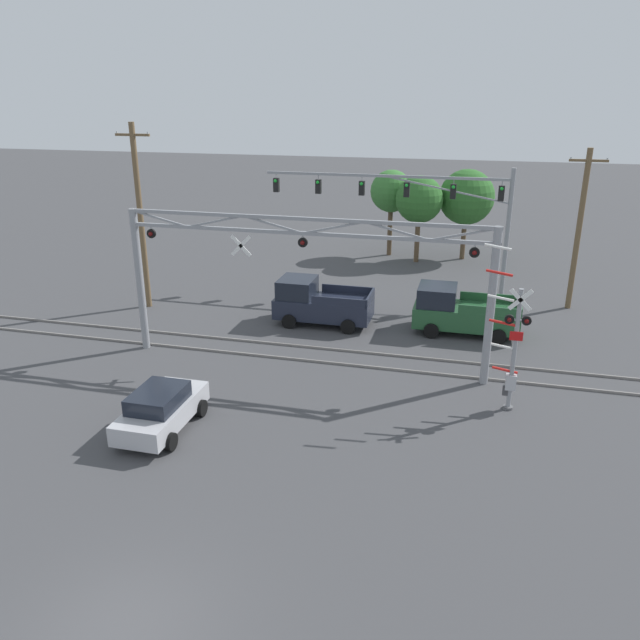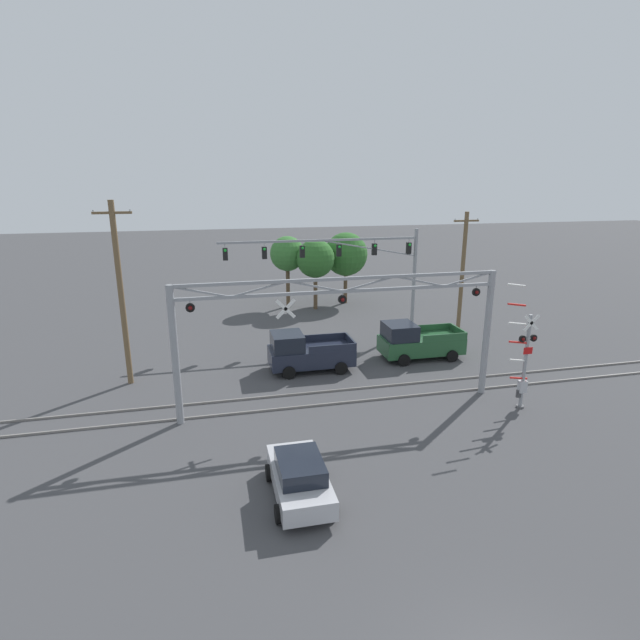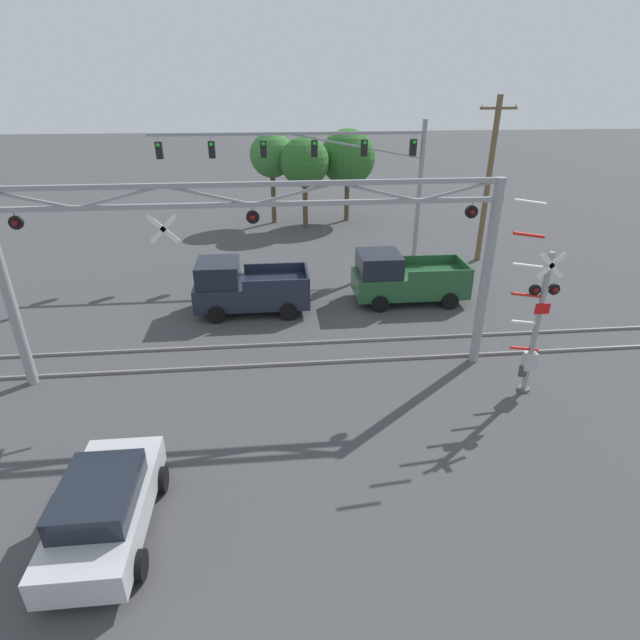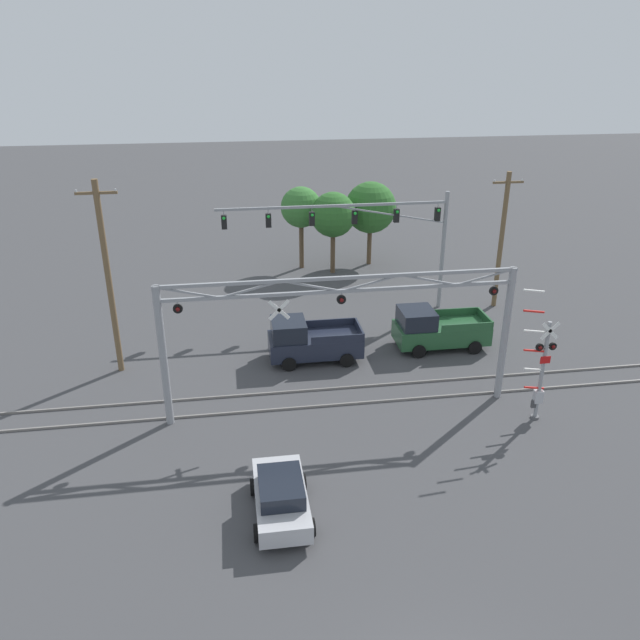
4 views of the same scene
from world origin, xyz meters
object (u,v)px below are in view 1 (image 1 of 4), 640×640
(sedan_waiting, at_px, (161,409))
(background_tree_far_left_verge, at_px, (419,200))
(background_tree_far_right_verge, at_px, (391,192))
(crossing_gantry, at_px, (303,269))
(traffic_signal_span, at_px, (431,203))
(pickup_truck_following, at_px, (460,312))
(background_tree_beyond_span, at_px, (467,197))
(pickup_truck_lead, at_px, (318,303))
(utility_pole_right, at_px, (579,228))
(utility_pole_left, at_px, (140,216))
(crossing_signal_mast, at_px, (512,351))

(sedan_waiting, bearing_deg, background_tree_far_left_verge, 76.36)
(background_tree_far_right_verge, bearing_deg, crossing_gantry, -92.13)
(traffic_signal_span, bearing_deg, crossing_gantry, -110.76)
(pickup_truck_following, xyz_separation_m, sedan_waiting, (-9.18, -11.61, -0.27))
(background_tree_far_left_verge, bearing_deg, background_tree_beyond_span, 27.09)
(background_tree_far_right_verge, bearing_deg, background_tree_far_left_verge, -34.39)
(background_tree_far_right_verge, bearing_deg, background_tree_beyond_span, 1.39)
(pickup_truck_lead, xyz_separation_m, utility_pole_right, (12.07, 5.42, 3.17))
(background_tree_beyond_span, relative_size, background_tree_far_right_verge, 1.03)
(utility_pole_left, distance_m, background_tree_far_right_verge, 17.64)
(pickup_truck_following, height_order, utility_pole_right, utility_pole_right)
(crossing_signal_mast, height_order, utility_pole_right, utility_pole_right)
(background_tree_far_left_verge, bearing_deg, crossing_gantry, -98.70)
(crossing_gantry, height_order, pickup_truck_following, crossing_gantry)
(traffic_signal_span, distance_m, pickup_truck_following, 7.01)
(pickup_truck_lead, bearing_deg, background_tree_far_right_verge, 84.59)
(pickup_truck_lead, bearing_deg, pickup_truck_following, 3.58)
(utility_pole_left, bearing_deg, background_tree_far_left_verge, 45.13)
(crossing_gantry, distance_m, utility_pole_right, 15.40)
(pickup_truck_following, distance_m, background_tree_far_left_verge, 13.32)
(background_tree_beyond_span, distance_m, background_tree_far_left_verge, 3.29)
(crossing_signal_mast, distance_m, background_tree_far_left_verge, 20.56)
(sedan_waiting, xyz_separation_m, utility_pole_right, (14.56, 16.61, 3.44))
(traffic_signal_span, relative_size, utility_pole_left, 1.42)
(crossing_gantry, relative_size, crossing_signal_mast, 2.48)
(background_tree_beyond_span, bearing_deg, pickup_truck_lead, -113.56)
(crossing_gantry, xyz_separation_m, pickup_truck_following, (6.06, 5.32, -3.04))
(traffic_signal_span, bearing_deg, sedan_waiting, -112.92)
(traffic_signal_span, xyz_separation_m, background_tree_far_right_verge, (-3.32, 8.56, -0.76))
(utility_pole_left, bearing_deg, pickup_truck_lead, -1.55)
(sedan_waiting, bearing_deg, traffic_signal_span, 67.08)
(pickup_truck_lead, distance_m, background_tree_far_left_verge, 13.72)
(utility_pole_right, bearing_deg, background_tree_far_right_verge, 140.29)
(crossing_gantry, xyz_separation_m, pickup_truck_lead, (-0.64, 4.90, -3.04))
(background_tree_beyond_span, height_order, background_tree_far_right_verge, background_tree_beyond_span)
(background_tree_far_left_verge, bearing_deg, pickup_truck_lead, -104.59)
(sedan_waiting, distance_m, background_tree_far_left_verge, 25.06)
(pickup_truck_lead, relative_size, pickup_truck_following, 0.96)
(pickup_truck_following, distance_m, background_tree_beyond_span, 14.37)
(background_tree_far_right_verge, bearing_deg, sedan_waiting, -98.57)
(traffic_signal_span, relative_size, utility_pole_right, 1.63)
(crossing_signal_mast, xyz_separation_m, background_tree_far_right_verge, (-7.29, 21.16, 2.09))
(crossing_signal_mast, bearing_deg, pickup_truck_following, 105.05)
(crossing_signal_mast, bearing_deg, background_tree_far_right_verge, 109.01)
(utility_pole_left, height_order, background_tree_beyond_span, utility_pole_left)
(utility_pole_right, height_order, background_tree_far_left_verge, utility_pole_right)
(crossing_signal_mast, bearing_deg, background_tree_far_left_verge, 104.94)
(pickup_truck_following, height_order, utility_pole_left, utility_pole_left)
(crossing_gantry, bearing_deg, pickup_truck_lead, 97.46)
(utility_pole_right, bearing_deg, sedan_waiting, -131.23)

